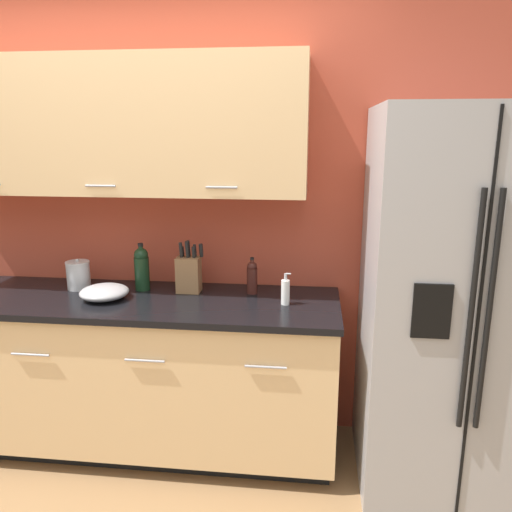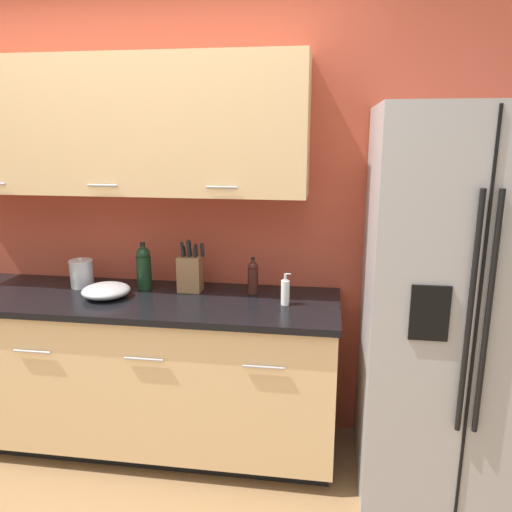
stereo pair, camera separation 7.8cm
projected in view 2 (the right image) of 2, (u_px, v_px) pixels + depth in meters
wall_back at (146, 192)px, 2.88m from camera, size 10.00×0.39×2.60m
counter_unit at (117, 369)px, 2.85m from camera, size 2.49×0.64×0.90m
refrigerator at (454, 307)px, 2.42m from camera, size 0.84×0.76×1.89m
knife_block at (190, 272)px, 2.78m from camera, size 0.15×0.10×0.29m
wine_bottle at (144, 267)px, 2.82m from camera, size 0.08×0.08×0.27m
soap_dispenser at (285, 292)px, 2.57m from camera, size 0.05×0.04×0.17m
oil_bottle at (253, 277)px, 2.75m from camera, size 0.06×0.06×0.20m
steel_canister at (82, 273)px, 2.87m from camera, size 0.13×0.13×0.17m
mixing_bowl at (106, 291)px, 2.69m from camera, size 0.26×0.26×0.07m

